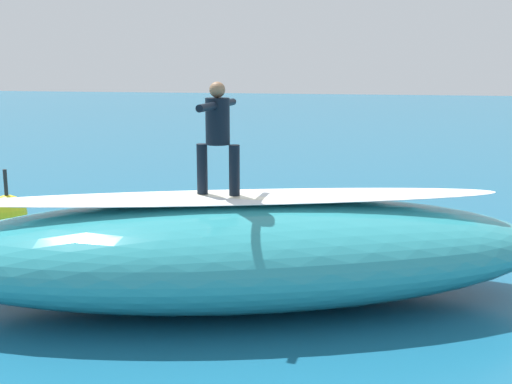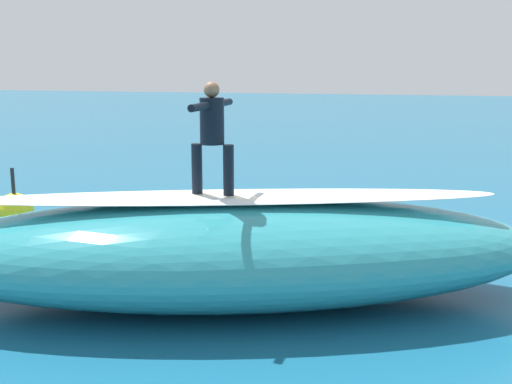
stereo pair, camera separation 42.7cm
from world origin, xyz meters
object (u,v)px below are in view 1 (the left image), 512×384
Objects in this scene: surfboard_riding at (218,197)px; surfboard_paddling at (281,228)px; surfer_riding at (218,130)px; buoy_marker at (8,213)px; surfer_paddling at (278,219)px.

surfboard_riding is 0.91× the size of surfboard_paddling.
surfboard_riding is 1.41× the size of surfer_riding.
surfer_riding is at bearing -46.07° from surfboard_paddling.
surfboard_riding reaches higher than buoy_marker.
buoy_marker is at bearing -26.61° from surfboard_riding.
surfboard_riding reaches higher than surfer_paddling.
surfer_paddling is (-0.11, -4.42, -2.33)m from surfer_riding.
surfer_paddling is 1.03× the size of buoy_marker.
surfer_paddling is at bearing -88.38° from surfboard_riding.
surfer_paddling is (0.09, -0.09, 0.17)m from surfboard_paddling.
surfer_riding reaches higher than surfboard_paddling.
surfer_riding is (0.00, -0.00, 0.97)m from surfboard_riding.
surfer_riding is at bearing -44.88° from surfer_paddling.
surfboard_riding is at bearing -44.88° from surfer_paddling.
surfer_paddling is at bearing -165.75° from buoy_marker.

